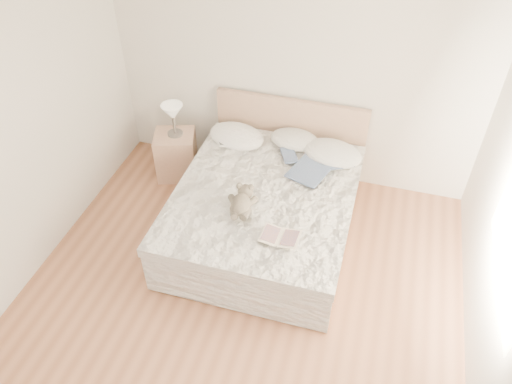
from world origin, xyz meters
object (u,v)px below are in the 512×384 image
at_px(bed, 267,207).
at_px(photo_book, 230,143).
at_px(nightstand, 176,155).
at_px(table_lamp, 173,114).
at_px(childrens_book, 280,237).
at_px(teddy_bear, 241,210).

relative_size(bed, photo_book, 6.82).
bearing_deg(photo_book, nightstand, 143.98).
xyz_separation_m(table_lamp, photo_book, (0.68, -0.07, -0.20)).
bearing_deg(childrens_book, bed, 116.87).
height_order(table_lamp, teddy_bear, table_lamp).
bearing_deg(bed, nightstand, 154.62).
xyz_separation_m(bed, teddy_bear, (-0.13, -0.45, 0.34)).
xyz_separation_m(bed, childrens_book, (0.30, -0.66, 0.32)).
distance_m(bed, nightstand, 1.39).
height_order(bed, photo_book, bed).
bearing_deg(table_lamp, photo_book, -6.01).
bearing_deg(photo_book, bed, -75.92).
height_order(nightstand, childrens_book, childrens_book).
distance_m(nightstand, table_lamp, 0.55).
relative_size(bed, table_lamp, 5.64).
distance_m(nightstand, teddy_bear, 1.58).
relative_size(nightstand, table_lamp, 1.47).
distance_m(bed, photo_book, 0.85).
relative_size(table_lamp, photo_book, 1.21).
xyz_separation_m(bed, photo_book, (-0.56, 0.54, 0.32)).
height_order(nightstand, teddy_bear, teddy_bear).
xyz_separation_m(nightstand, teddy_bear, (1.13, -1.04, 0.37)).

